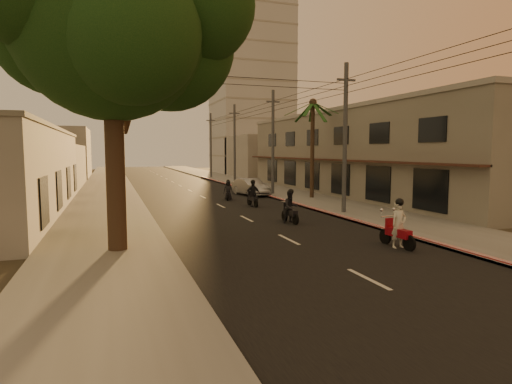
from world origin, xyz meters
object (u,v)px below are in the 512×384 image
palm_tree (313,108)px  scooter_mid_a (291,208)px  scooter_far_a (228,191)px  scooter_red (398,226)px  scooter_mid_b (253,195)px  parked_car (251,187)px  broadleaf_tree (122,23)px

palm_tree → scooter_mid_a: (-6.21, -10.06, -6.32)m
scooter_mid_a → scooter_far_a: size_ratio=1.15×
scooter_far_a → scooter_red: bearing=-65.0°
scooter_mid_b → parked_car: scooter_mid_b is taller
scooter_mid_a → scooter_far_a: 11.18m
scooter_red → parked_car: size_ratio=0.43×
palm_tree → parked_car: 8.45m
scooter_red → scooter_far_a: (-2.09, 17.89, -0.13)m
scooter_mid_b → parked_car: size_ratio=0.41×
scooter_red → scooter_mid_a: scooter_red is taller
scooter_red → scooter_mid_a: size_ratio=1.08×
scooter_mid_b → scooter_red: bearing=-86.2°
palm_tree → scooter_mid_b: size_ratio=4.32×
palm_tree → scooter_mid_b: (-5.98, -3.03, -6.32)m
broadleaf_tree → scooter_red: 12.97m
broadleaf_tree → parked_car: bearing=58.8°
scooter_red → parked_car: bearing=84.7°
broadleaf_tree → scooter_far_a: bearing=61.9°
scooter_mid_a → scooter_mid_b: 7.03m
scooter_mid_a → parked_car: size_ratio=0.40×
broadleaf_tree → scooter_far_a: size_ratio=7.49×
scooter_far_a → scooter_mid_a: bearing=-69.7°
broadleaf_tree → scooter_mid_a: (8.40, 3.80, -7.65)m
broadleaf_tree → parked_car: 22.15m
broadleaf_tree → scooter_mid_a: size_ratio=6.49×
scooter_far_a → parked_car: bearing=63.9°
scooter_mid_b → parked_car: bearing=70.9°
scooter_mid_a → scooter_mid_b: bearing=84.7°
scooter_red → scooter_far_a: scooter_red is taller
scooter_mid_b → parked_car: (2.11, 6.93, -0.10)m
scooter_red → scooter_mid_b: 13.82m
broadleaf_tree → scooter_red: (10.09, -2.92, -7.61)m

